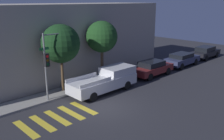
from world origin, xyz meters
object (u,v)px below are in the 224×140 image
sedan_near_corner (152,68)px  sedan_middle (182,59)px  tree_midblock (102,37)px  traffic_light_pole (51,55)px  pickup_truck (106,80)px  sedan_far_end (205,52)px  tree_near_corner (61,44)px

sedan_near_corner → sedan_middle: 5.27m
sedan_middle → tree_midblock: bearing=167.1°
traffic_light_pole → pickup_truck: 4.80m
sedan_middle → tree_midblock: tree_midblock is taller
pickup_truck → sedan_far_end: size_ratio=1.25×
traffic_light_pole → sedan_near_corner: size_ratio=1.08×
pickup_truck → sedan_far_end: (16.57, 0.00, -0.14)m
pickup_truck → sedan_near_corner: bearing=0.0°
sedan_near_corner → sedan_middle: (5.27, 0.00, -0.02)m
tree_midblock → traffic_light_pole: bearing=-170.4°
sedan_near_corner → sedan_far_end: sedan_near_corner is taller
pickup_truck → tree_near_corner: size_ratio=1.09×
tree_midblock → sedan_far_end: bearing=-8.3°
sedan_near_corner → tree_near_corner: tree_near_corner is taller
sedan_middle → tree_midblock: 10.32m
sedan_middle → tree_near_corner: (-13.68, 2.20, 3.04)m
traffic_light_pole → tree_near_corner: size_ratio=0.92×
tree_near_corner → tree_midblock: size_ratio=1.00×
pickup_truck → sedan_middle: 11.13m
pickup_truck → sedan_far_end: bearing=0.0°
sedan_near_corner → tree_midblock: bearing=153.0°
pickup_truck → sedan_near_corner: 5.86m
pickup_truck → sedan_near_corner: size_ratio=1.28×
pickup_truck → tree_midblock: bearing=55.0°
sedan_middle → tree_near_corner: 14.18m
pickup_truck → sedan_middle: (11.13, 0.00, -0.15)m
sedan_middle → traffic_light_pole: bearing=175.2°
sedan_near_corner → tree_midblock: tree_midblock is taller
sedan_near_corner → tree_midblock: (-4.32, 2.20, 3.12)m
pickup_truck → sedan_middle: size_ratio=1.23×
sedan_near_corner → tree_midblock: 5.76m
traffic_light_pole → tree_near_corner: 1.78m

